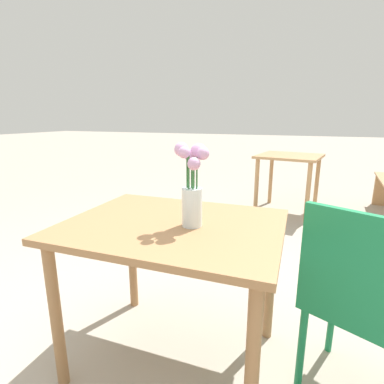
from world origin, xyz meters
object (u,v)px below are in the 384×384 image
Objects in this scene: table_front at (173,243)px; flower_vase at (192,189)px; cafe_chair at (360,299)px; table_back at (289,165)px.

table_front is 0.29m from flower_vase.
flower_vase is (0.10, -0.01, 0.27)m from table_front.
table_front is 1.13× the size of cafe_chair.
table_back is at bearing 85.58° from flower_vase.
flower_vase reaches higher than table_back.
cafe_chair reaches higher than table_front.
cafe_chair is 2.73m from table_back.
table_front is at bearing -177.22° from cafe_chair.
cafe_chair is (0.68, 0.04, -0.39)m from flower_vase.
flower_vase reaches higher than table_front.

